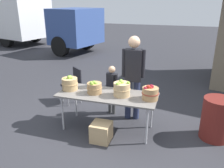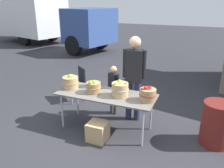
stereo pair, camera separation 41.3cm
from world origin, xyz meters
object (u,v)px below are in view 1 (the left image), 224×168
(apple_basket_green_0, at_px, (70,83))
(box_truck, at_px, (25,18))
(apple_basket_green_1, at_px, (94,87))
(market_table, at_px, (107,96))
(apple_basket_green_2, at_px, (122,89))
(child_customer, at_px, (112,86))
(trash_barrel, at_px, (217,119))
(vendor_adult, at_px, (133,72))
(produce_crate, at_px, (101,132))
(folding_chair, at_px, (74,83))
(apple_basket_red_0, at_px, (150,93))

(apple_basket_green_0, relative_size, box_truck, 0.04)
(apple_basket_green_1, bearing_deg, market_table, 6.70)
(market_table, distance_m, apple_basket_green_0, 0.81)
(apple_basket_green_2, distance_m, box_truck, 10.25)
(child_customer, height_order, trash_barrel, child_customer)
(child_customer, relative_size, trash_barrel, 1.40)
(apple_basket_green_1, bearing_deg, vendor_adult, 44.29)
(apple_basket_green_1, height_order, child_customer, child_customer)
(apple_basket_green_0, bearing_deg, box_truck, 131.56)
(box_truck, xyz_separation_m, produce_crate, (7.11, -7.55, -1.31))
(child_customer, relative_size, box_truck, 0.14)
(box_truck, bearing_deg, market_table, -30.21)
(apple_basket_green_1, relative_size, trash_barrel, 0.37)
(folding_chair, height_order, trash_barrel, folding_chair)
(apple_basket_green_1, height_order, folding_chair, apple_basket_green_1)
(apple_basket_green_1, xyz_separation_m, box_truck, (-6.84, 7.14, 0.62))
(apple_basket_red_0, bearing_deg, folding_chair, 153.99)
(apple_basket_green_0, bearing_deg, vendor_adult, 26.07)
(trash_barrel, bearing_deg, produce_crate, -160.31)
(vendor_adult, xyz_separation_m, folding_chair, (-1.59, 0.42, -0.54))
(apple_basket_green_0, bearing_deg, apple_basket_green_1, -3.93)
(child_customer, height_order, folding_chair, child_customer)
(trash_barrel, bearing_deg, folding_chair, 167.55)
(vendor_adult, bearing_deg, apple_basket_green_0, 17.67)
(apple_basket_green_0, distance_m, box_truck, 9.51)
(apple_basket_green_2, height_order, child_customer, child_customer)
(market_table, height_order, apple_basket_green_2, apple_basket_green_2)
(child_customer, bearing_deg, vendor_adult, -166.68)
(apple_basket_green_1, bearing_deg, produce_crate, -55.73)
(market_table, bearing_deg, produce_crate, -86.81)
(apple_basket_green_0, height_order, child_customer, child_customer)
(market_table, distance_m, apple_basket_green_2, 0.34)
(box_truck, bearing_deg, apple_basket_red_0, -27.09)
(box_truck, height_order, folding_chair, box_truck)
(apple_basket_green_0, height_order, vendor_adult, vendor_adult)
(apple_basket_red_0, relative_size, trash_barrel, 0.39)
(market_table, height_order, apple_basket_green_1, apple_basket_green_1)
(market_table, bearing_deg, box_truck, 134.91)
(apple_basket_green_0, bearing_deg, folding_chair, 113.47)
(apple_basket_green_0, xyz_separation_m, apple_basket_green_2, (1.07, 0.00, 0.01))
(apple_basket_green_1, relative_size, child_customer, 0.27)
(apple_basket_green_2, relative_size, produce_crate, 0.94)
(apple_basket_green_2, bearing_deg, trash_barrel, 8.88)
(apple_basket_green_1, relative_size, apple_basket_green_2, 0.91)
(child_customer, distance_m, produce_crate, 1.21)
(apple_basket_green_0, height_order, trash_barrel, apple_basket_green_0)
(apple_basket_green_1, distance_m, trash_barrel, 2.34)
(market_table, bearing_deg, vendor_adult, 57.30)
(market_table, xyz_separation_m, child_customer, (-0.12, 0.67, -0.05))
(apple_basket_green_2, distance_m, apple_basket_red_0, 0.53)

